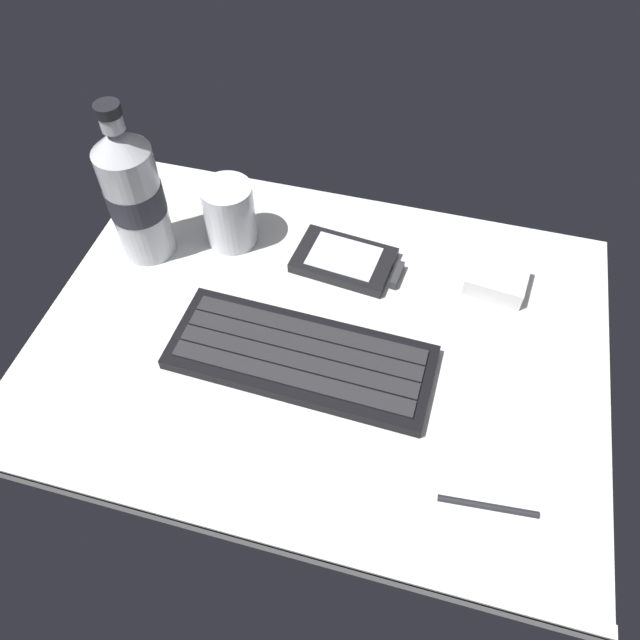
% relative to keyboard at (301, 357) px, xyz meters
% --- Properties ---
extents(ground_plane, '(0.64, 0.48, 0.03)m').
position_rel_keyboard_xyz_m(ground_plane, '(0.01, 0.04, -0.02)').
color(ground_plane, silver).
extents(keyboard, '(0.29, 0.12, 0.02)m').
position_rel_keyboard_xyz_m(keyboard, '(0.00, 0.00, 0.00)').
color(keyboard, black).
rests_on(keyboard, ground_plane).
extents(handheld_device, '(0.13, 0.09, 0.02)m').
position_rel_keyboard_xyz_m(handheld_device, '(0.02, 0.15, -0.00)').
color(handheld_device, black).
rests_on(handheld_device, ground_plane).
extents(juice_cup, '(0.06, 0.06, 0.09)m').
position_rel_keyboard_xyz_m(juice_cup, '(-0.14, 0.16, 0.03)').
color(juice_cup, silver).
rests_on(juice_cup, ground_plane).
extents(water_bottle, '(0.07, 0.07, 0.21)m').
position_rel_keyboard_xyz_m(water_bottle, '(-0.23, 0.12, 0.08)').
color(water_bottle, silver).
rests_on(water_bottle, ground_plane).
extents(charger_block, '(0.08, 0.06, 0.02)m').
position_rel_keyboard_xyz_m(charger_block, '(0.20, 0.17, 0.00)').
color(charger_block, white).
rests_on(charger_block, ground_plane).
extents(stylus_pen, '(0.10, 0.01, 0.01)m').
position_rel_keyboard_xyz_m(stylus_pen, '(0.22, -0.11, -0.00)').
color(stylus_pen, '#26262B').
rests_on(stylus_pen, ground_plane).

